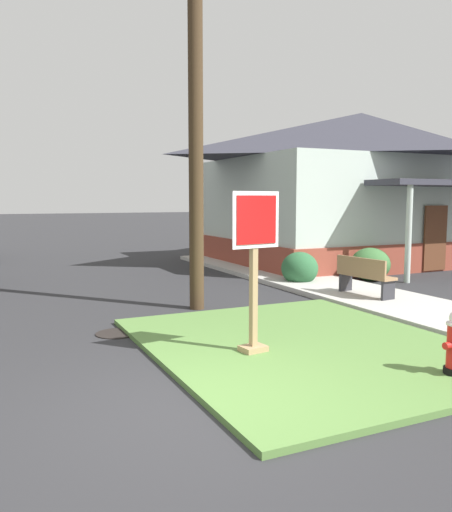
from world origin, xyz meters
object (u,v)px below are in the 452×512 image
at_px(stop_sign, 254,272).
at_px(street_bench, 364,275).
at_px(manhole_cover, 117,333).
at_px(utility_pole, 195,27).

relative_size(stop_sign, street_bench, 1.55).
bearing_deg(stop_sign, manhole_cover, 125.02).
distance_m(stop_sign, manhole_cover, 2.84).
bearing_deg(stop_sign, street_bench, 32.19).
relative_size(street_bench, utility_pole, 0.14).
bearing_deg(utility_pole, manhole_cover, -146.64).
bearing_deg(manhole_cover, street_bench, 5.22).
height_order(stop_sign, utility_pole, utility_pole).
relative_size(manhole_cover, utility_pole, 0.07).
bearing_deg(utility_pole, stop_sign, -98.27).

